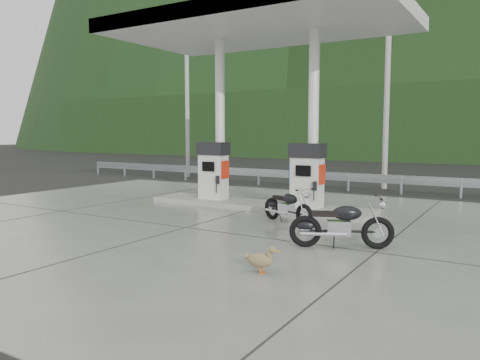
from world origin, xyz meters
The scene contains 17 objects.
ground centered at (0.00, 0.00, 0.00)m, with size 160.00×160.00×0.00m, color black.
forecourt_apron centered at (0.00, 0.00, 0.01)m, with size 18.00×14.00×0.02m, color slate.
pump_island centered at (0.00, 2.50, 0.10)m, with size 7.00×1.40×0.15m, color gray.
gas_pump_left centered at (-1.60, 2.50, 1.07)m, with size 0.95×0.55×1.80m, color silver, non-canonical shape.
gas_pump_right centered at (1.60, 2.50, 1.07)m, with size 0.95×0.55×1.80m, color silver, non-canonical shape.
canopy_column_left centered at (-1.60, 2.90, 2.67)m, with size 0.30×0.30×5.00m, color white.
canopy_column_right centered at (1.60, 2.90, 2.67)m, with size 0.30×0.30×5.00m, color white.
canopy_roof centered at (0.00, 2.50, 5.37)m, with size 8.50×5.00×0.40m, color white.
guardrail centered at (0.00, 8.00, 0.71)m, with size 26.00×0.16×1.42m, color gray, non-canonical shape.
road centered at (0.00, 11.50, 0.00)m, with size 60.00×7.00×0.01m, color black.
utility_pole_a centered at (-8.00, 9.50, 4.00)m, with size 0.22×0.22×8.00m, color #979691.
utility_pole_b centered at (2.00, 9.50, 4.00)m, with size 0.22×0.22×8.00m, color #979691.
tree_band centered at (0.00, 30.00, 3.00)m, with size 80.00×6.00×6.00m, color black.
forested_hills centered at (0.00, 60.00, 0.00)m, with size 100.00×40.00×140.00m, color black, non-canonical shape.
motorcycle_left centered at (1.82, 0.78, 0.42)m, with size 1.70×0.54×0.80m, color black, non-canonical shape.
motorcycle_right centered at (3.81, -0.97, 0.47)m, with size 1.89×0.60×0.89m, color black, non-canonical shape.
duck centered at (3.24, -3.22, 0.21)m, with size 0.54×0.15×0.39m, color brown, non-canonical shape.
Camera 1 is at (6.77, -9.67, 2.26)m, focal length 35.00 mm.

